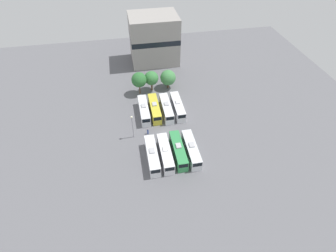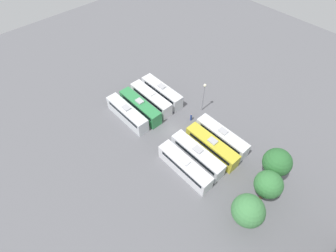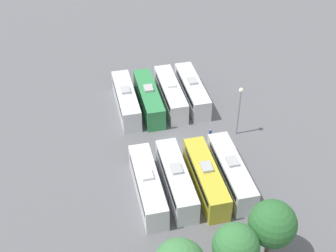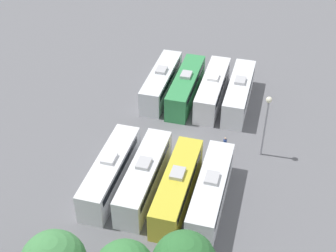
# 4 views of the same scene
# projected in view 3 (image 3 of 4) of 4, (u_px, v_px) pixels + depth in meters

# --- Properties ---
(ground_plane) EXTENTS (121.18, 121.18, 0.00)m
(ground_plane) POSITION_uv_depth(u_px,v_px,m) (173.00, 143.00, 59.97)
(ground_plane) COLOR slate
(bus_0) EXTENTS (2.48, 10.89, 3.47)m
(bus_0) POSITION_uv_depth(u_px,v_px,m) (192.00, 90.00, 66.28)
(bus_0) COLOR silver
(bus_0) RESTS_ON ground_plane
(bus_1) EXTENTS (2.48, 10.89, 3.47)m
(bus_1) POSITION_uv_depth(u_px,v_px,m) (171.00, 94.00, 65.68)
(bus_1) COLOR silver
(bus_1) RESTS_ON ground_plane
(bus_2) EXTENTS (2.48, 10.89, 3.47)m
(bus_2) POSITION_uv_depth(u_px,v_px,m) (149.00, 98.00, 64.85)
(bus_2) COLOR #338C4C
(bus_2) RESTS_ON ground_plane
(bus_3) EXTENTS (2.48, 10.89, 3.47)m
(bus_3) POSITION_uv_depth(u_px,v_px,m) (126.00, 100.00, 64.51)
(bus_3) COLOR silver
(bus_3) RESTS_ON ground_plane
(bus_4) EXTENTS (2.48, 10.89, 3.47)m
(bus_4) POSITION_uv_depth(u_px,v_px,m) (231.00, 172.00, 53.32)
(bus_4) COLOR silver
(bus_4) RESTS_ON ground_plane
(bus_5) EXTENTS (2.48, 10.89, 3.47)m
(bus_5) POSITION_uv_depth(u_px,v_px,m) (206.00, 177.00, 52.62)
(bus_5) COLOR gold
(bus_5) RESTS_ON ground_plane
(bus_6) EXTENTS (2.48, 10.89, 3.47)m
(bus_6) POSITION_uv_depth(u_px,v_px,m) (176.00, 179.00, 52.39)
(bus_6) COLOR silver
(bus_6) RESTS_ON ground_plane
(bus_7) EXTENTS (2.48, 10.89, 3.47)m
(bus_7) POSITION_uv_depth(u_px,v_px,m) (148.00, 185.00, 51.67)
(bus_7) COLOR silver
(bus_7) RESTS_ON ground_plane
(worker_person) EXTENTS (0.36, 0.36, 1.77)m
(worker_person) POSITION_uv_depth(u_px,v_px,m) (210.00, 135.00, 59.91)
(worker_person) COLOR navy
(worker_person) RESTS_ON ground_plane
(light_pole) EXTENTS (0.60, 0.60, 7.15)m
(light_pole) POSITION_uv_depth(u_px,v_px,m) (240.00, 103.00, 58.40)
(light_pole) COLOR gray
(light_pole) RESTS_ON ground_plane
(tree_0) EXTENTS (4.59, 4.59, 7.32)m
(tree_0) POSITION_uv_depth(u_px,v_px,m) (272.00, 224.00, 43.18)
(tree_0) COLOR brown
(tree_0) RESTS_ON ground_plane
(tree_1) EXTENTS (4.37, 4.37, 6.58)m
(tree_1) POSITION_uv_depth(u_px,v_px,m) (236.00, 247.00, 41.96)
(tree_1) COLOR brown
(tree_1) RESTS_ON ground_plane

